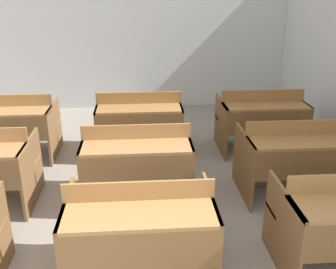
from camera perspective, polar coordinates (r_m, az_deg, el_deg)
name	(u,v)px	position (r m, az deg, el deg)	size (l,w,h in m)	color
wall_back	(122,33)	(7.25, -6.63, 14.43)	(6.04, 0.06, 2.72)	silver
bench_front_center	(140,229)	(3.08, -4.05, -13.55)	(1.13, 0.80, 0.86)	brown
bench_second_center	(137,161)	(4.14, -4.52, -3.86)	(1.13, 0.80, 0.86)	brown
bench_second_right	(295,156)	(4.46, 17.96, -2.96)	(1.13, 0.80, 0.86)	brown
bench_third_left	(11,125)	(5.56, -21.87, 1.35)	(1.13, 0.80, 0.86)	brown
bench_third_center	(139,121)	(5.29, -4.18, 1.91)	(1.13, 0.80, 0.86)	brown
bench_third_right	(261,118)	(5.54, 13.41, 2.28)	(1.13, 0.80, 0.86)	brown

